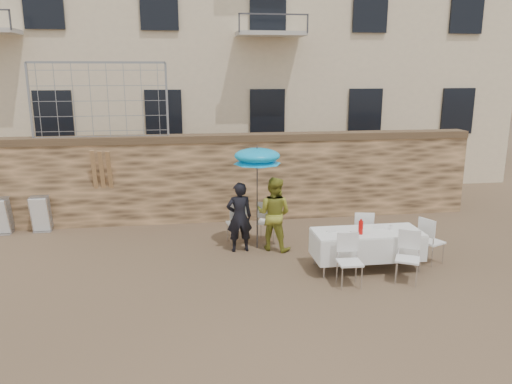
{
  "coord_description": "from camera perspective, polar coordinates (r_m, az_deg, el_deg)",
  "views": [
    {
      "loc": [
        -1.03,
        -7.59,
        3.83
      ],
      "look_at": [
        0.4,
        2.2,
        1.4
      ],
      "focal_mm": 35.0,
      "sensor_mm": 36.0,
      "label": 1
    }
  ],
  "objects": [
    {
      "name": "table_chair_back",
      "position": [
        10.84,
        12.05,
        -4.52
      ],
      "size": [
        0.57,
        0.57,
        0.96
      ],
      "primitive_type": null,
      "rotation": [
        0.0,
        0.0,
        2.94
      ],
      "color": "white",
      "rests_on": "ground"
    },
    {
      "name": "table_chair_front_right",
      "position": [
        9.61,
        16.94,
        -7.22
      ],
      "size": [
        0.65,
        0.65,
        0.96
      ],
      "primitive_type": null,
      "rotation": [
        0.0,
        0.0,
        -0.49
      ],
      "color": "white",
      "rests_on": "ground"
    },
    {
      "name": "chain_link_fence",
      "position": [
        12.76,
        -17.45,
        9.9
      ],
      "size": [
        3.2,
        0.06,
        1.8
      ],
      "primitive_type": null,
      "color": "gray",
      "rests_on": "stone_wall"
    },
    {
      "name": "chair_stack_left",
      "position": [
        13.46,
        -26.93,
        -2.24
      ],
      "size": [
        0.46,
        0.47,
        0.92
      ],
      "primitive_type": null,
      "color": "white",
      "rests_on": "ground"
    },
    {
      "name": "couple_chair_left",
      "position": [
        11.3,
        -2.22,
        -3.46
      ],
      "size": [
        0.54,
        0.54,
        0.96
      ],
      "primitive_type": null,
      "rotation": [
        0.0,
        0.0,
        3.28
      ],
      "color": "white",
      "rests_on": "ground"
    },
    {
      "name": "table_chair_side",
      "position": [
        10.72,
        19.4,
        -5.23
      ],
      "size": [
        0.64,
        0.64,
        0.96
      ],
      "primitive_type": null,
      "rotation": [
        0.0,
        0.0,
        2.0
      ],
      "color": "white",
      "rests_on": "ground"
    },
    {
      "name": "banquet_table",
      "position": [
        9.99,
        12.62,
        -4.63
      ],
      "size": [
        2.1,
        0.85,
        0.78
      ],
      "color": "white",
      "rests_on": "ground"
    },
    {
      "name": "umbrella",
      "position": [
        10.55,
        0.13,
        3.82
      ],
      "size": [
        1.02,
        1.02,
        2.12
      ],
      "color": "#3F3F44",
      "rests_on": "ground"
    },
    {
      "name": "woman_dress",
      "position": [
        10.78,
        2.05,
        -2.5
      ],
      "size": [
        0.99,
        0.93,
        1.61
      ],
      "primitive_type": "imported",
      "rotation": [
        0.0,
        0.0,
        2.6
      ],
      "color": "gold",
      "rests_on": "ground"
    },
    {
      "name": "man_suit",
      "position": [
        10.69,
        -1.92,
        -2.88
      ],
      "size": [
        0.58,
        0.4,
        1.53
      ],
      "primitive_type": "imported",
      "rotation": [
        0.0,
        0.0,
        3.21
      ],
      "color": "black",
      "rests_on": "ground"
    },
    {
      "name": "ground",
      "position": [
        8.56,
        -0.53,
        -12.77
      ],
      "size": [
        80.0,
        80.0,
        0.0
      ],
      "primitive_type": "plane",
      "color": "brown",
      "rests_on": "ground"
    },
    {
      "name": "chair_stack_right",
      "position": [
        13.2,
        -23.23,
        -2.15
      ],
      "size": [
        0.46,
        0.4,
        0.92
      ],
      "primitive_type": null,
      "color": "white",
      "rests_on": "ground"
    },
    {
      "name": "table_chair_front_left",
      "position": [
        9.21,
        10.67,
        -7.78
      ],
      "size": [
        0.5,
        0.5,
        0.96
      ],
      "primitive_type": null,
      "rotation": [
        0.0,
        0.0,
        -0.04
      ],
      "color": "white",
      "rests_on": "ground"
    },
    {
      "name": "couple_chair_right",
      "position": [
        11.39,
        1.29,
        -3.31
      ],
      "size": [
        0.62,
        0.62,
        0.96
      ],
      "primitive_type": null,
      "rotation": [
        0.0,
        0.0,
        2.78
      ],
      "color": "white",
      "rests_on": "ground"
    },
    {
      "name": "soda_bottle",
      "position": [
        9.73,
        11.88,
        -4.0
      ],
      "size": [
        0.09,
        0.09,
        0.26
      ],
      "primitive_type": "cylinder",
      "color": "red",
      "rests_on": "banquet_table"
    },
    {
      "name": "stone_wall",
      "position": [
        12.92,
        -3.56,
        1.57
      ],
      "size": [
        13.0,
        0.5,
        2.2
      ],
      "primitive_type": "cube",
      "color": "olive",
      "rests_on": "ground"
    },
    {
      "name": "wood_planks",
      "position": [
        12.81,
        -16.46,
        0.46
      ],
      "size": [
        0.7,
        0.2,
        2.0
      ],
      "primitive_type": null,
      "color": "#A37749",
      "rests_on": "ground"
    }
  ]
}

